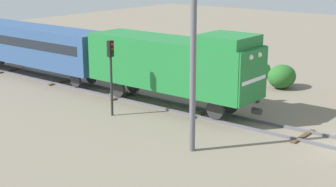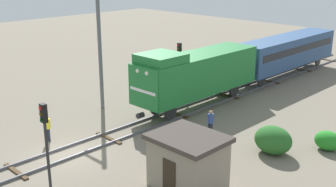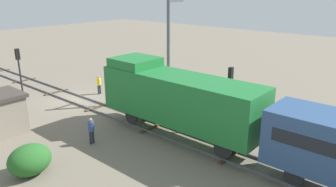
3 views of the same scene
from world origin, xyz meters
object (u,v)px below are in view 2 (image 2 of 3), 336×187
object	(u,v)px
traffic_signal_near	(45,133)
worker_near_track	(47,126)
traffic_signal_mid	(179,59)
catenary_mast	(99,49)
relay_hut	(188,161)
passenger_car_leading	(287,50)
worker_by_signal	(211,121)
locomotive	(196,73)

from	to	relation	value
traffic_signal_near	worker_near_track	bearing A→B (deg)	150.74
traffic_signal_mid	worker_near_track	size ratio (longest dim) A/B	2.54
worker_near_track	catenary_mast	size ratio (longest dim) A/B	0.20
traffic_signal_near	worker_near_track	xyz separation A→B (m)	(-5.60, 3.14, -2.16)
traffic_signal_mid	catenary_mast	bearing A→B (deg)	-103.68
traffic_signal_mid	relay_hut	distance (m)	15.55
passenger_car_leading	worker_by_signal	bearing A→B (deg)	-75.88
locomotive	relay_hut	world-z (taller)	locomotive
locomotive	worker_near_track	distance (m)	11.54
passenger_car_leading	catenary_mast	distance (m)	19.15
traffic_signal_near	traffic_signal_mid	world-z (taller)	traffic_signal_near
catenary_mast	relay_hut	world-z (taller)	catenary_mast
catenary_mast	locomotive	bearing A→B (deg)	44.77
worker_by_signal	catenary_mast	xyz separation A→B (m)	(-9.26, -1.66, 3.59)
catenary_mast	relay_hut	distance (m)	13.61
passenger_car_leading	catenary_mast	bearing A→B (deg)	-105.41
passenger_car_leading	catenary_mast	world-z (taller)	catenary_mast
worker_by_signal	catenary_mast	world-z (taller)	catenary_mast
relay_hut	worker_near_track	bearing A→B (deg)	-168.75
traffic_signal_mid	catenary_mast	xyz separation A→B (m)	(-1.66, -6.81, 1.59)
locomotive	worker_by_signal	size ratio (longest dim) A/B	6.82
locomotive	traffic_signal_mid	xyz separation A→B (m)	(-3.40, 1.79, 0.22)
passenger_car_leading	worker_by_signal	xyz separation A→B (m)	(4.20, -16.69, -1.53)
worker_near_track	worker_by_signal	size ratio (longest dim) A/B	1.00
traffic_signal_near	worker_near_track	size ratio (longest dim) A/B	2.69
passenger_car_leading	worker_near_track	bearing A→B (deg)	-95.60
passenger_car_leading	relay_hut	bearing A→B (deg)	-71.58
locomotive	relay_hut	bearing A→B (deg)	-50.75
passenger_car_leading	relay_hut	distance (m)	23.76
passenger_car_leading	traffic_signal_near	xyz separation A→B (m)	(3.20, -27.62, 0.63)
locomotive	passenger_car_leading	distance (m)	13.34
locomotive	worker_by_signal	distance (m)	5.66
passenger_car_leading	worker_by_signal	world-z (taller)	passenger_car_leading
worker_near_track	worker_by_signal	xyz separation A→B (m)	(6.60, 7.79, 0.00)
worker_by_signal	catenary_mast	distance (m)	10.07
worker_near_track	relay_hut	world-z (taller)	relay_hut
worker_near_track	worker_by_signal	distance (m)	10.21
locomotive	traffic_signal_near	distance (m)	14.64
relay_hut	passenger_car_leading	bearing A→B (deg)	108.42
worker_near_track	catenary_mast	distance (m)	7.59
locomotive	worker_near_track	xyz separation A→B (m)	(-2.40, -11.15, -1.78)
worker_by_signal	catenary_mast	bearing A→B (deg)	171.04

